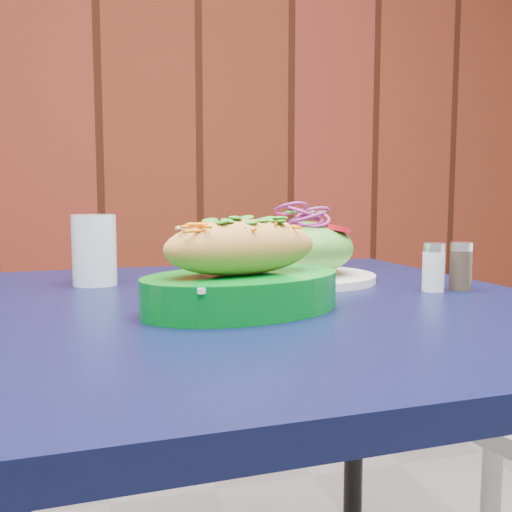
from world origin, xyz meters
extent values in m
cube|color=silver|center=(0.00, 2.98, 1.40)|extent=(5.00, 0.05, 2.80)
cube|color=#521E0F|center=(0.00, 2.97, 1.40)|extent=(4.90, 0.04, 2.80)
cube|color=black|center=(0.19, 1.35, 0.73)|extent=(0.84, 0.84, 0.03)
cylinder|color=black|center=(-0.15, 1.66, 0.36)|extent=(0.04, 0.04, 0.72)
cylinder|color=black|center=(0.50, 1.69, 0.36)|extent=(0.04, 0.04, 0.72)
cube|color=white|center=(0.16, 1.28, 0.79)|extent=(0.22, 0.17, 0.01)
ellipsoid|color=gold|center=(0.16, 1.28, 0.83)|extent=(0.22, 0.14, 0.07)
cylinder|color=white|center=(0.32, 1.49, 0.76)|extent=(0.23, 0.23, 0.01)
ellipsoid|color=#4C992D|center=(0.32, 1.49, 0.80)|extent=(0.15, 0.15, 0.08)
cylinder|color=red|center=(0.36, 1.46, 0.84)|extent=(0.05, 0.05, 0.01)
cylinder|color=red|center=(0.28, 1.52, 0.84)|extent=(0.05, 0.05, 0.01)
cylinder|color=red|center=(0.32, 1.53, 0.84)|extent=(0.05, 0.05, 0.01)
torus|color=#8C1E73|center=(0.32, 1.49, 0.85)|extent=(0.06, 0.06, 0.01)
torus|color=#8C1E73|center=(0.32, 1.49, 0.86)|extent=(0.06, 0.06, 0.01)
torus|color=#8C1E73|center=(0.32, 1.49, 0.86)|extent=(0.06, 0.06, 0.01)
torus|color=#8C1E73|center=(0.32, 1.49, 0.86)|extent=(0.06, 0.06, 0.01)
torus|color=#8C1E73|center=(0.32, 1.49, 0.87)|extent=(0.06, 0.06, 0.01)
torus|color=#8C1E73|center=(0.32, 1.49, 0.87)|extent=(0.06, 0.06, 0.01)
cylinder|color=silver|center=(-0.01, 1.54, 0.80)|extent=(0.07, 0.07, 0.11)
cylinder|color=white|center=(0.46, 1.35, 0.78)|extent=(0.03, 0.03, 0.06)
cylinder|color=silver|center=(0.46, 1.35, 0.81)|extent=(0.03, 0.03, 0.01)
cylinder|color=#3F3326|center=(0.51, 1.35, 0.78)|extent=(0.03, 0.03, 0.06)
cylinder|color=silver|center=(0.51, 1.35, 0.81)|extent=(0.03, 0.03, 0.01)
camera|label=1|loc=(0.00, 0.63, 0.89)|focal=40.00mm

